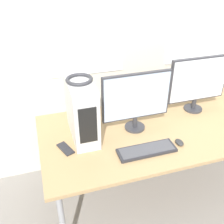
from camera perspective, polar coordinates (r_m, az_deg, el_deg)
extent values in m
cube|color=beige|center=(2.40, 7.26, 17.75)|extent=(8.00, 0.06, 2.70)
cube|color=white|center=(2.17, -6.43, 21.15)|extent=(0.67, 0.01, 1.06)
cube|color=white|center=(2.61, 19.86, 21.45)|extent=(0.67, 0.01, 1.06)
cube|color=tan|center=(2.19, 12.23, -3.19)|extent=(2.06, 0.92, 0.03)
cylinder|color=#99999E|center=(1.96, -10.66, -22.88)|extent=(0.04, 0.04, 0.68)
cylinder|color=#99999E|center=(2.49, -13.14, -8.76)|extent=(0.04, 0.04, 0.68)
cube|color=silver|center=(1.92, -6.67, 0.58)|extent=(0.17, 0.44, 0.45)
cube|color=black|center=(1.74, -5.23, -3.02)|extent=(0.12, 0.00, 0.27)
torus|color=#333338|center=(1.81, -7.14, 7.08)|extent=(0.19, 0.19, 0.03)
cylinder|color=#333338|center=(2.11, 4.96, -3.27)|extent=(0.16, 0.16, 0.02)
cylinder|color=#333338|center=(2.08, 5.03, -1.98)|extent=(0.04, 0.04, 0.10)
cube|color=#333338|center=(1.96, 5.33, 3.43)|extent=(0.53, 0.03, 0.37)
cube|color=silver|center=(1.95, 5.51, 3.22)|extent=(0.51, 0.00, 0.35)
cylinder|color=#333338|center=(2.45, 17.19, 0.73)|extent=(0.16, 0.16, 0.02)
cylinder|color=#333338|center=(2.42, 17.40, 1.88)|extent=(0.04, 0.04, 0.10)
cube|color=#333338|center=(2.32, 18.31, 6.80)|extent=(0.53, 0.03, 0.39)
cube|color=white|center=(2.31, 18.52, 6.63)|extent=(0.51, 0.00, 0.36)
cube|color=#28282D|center=(1.89, 7.56, -8.26)|extent=(0.42, 0.14, 0.02)
cube|color=#47474C|center=(1.88, 7.58, -8.00)|extent=(0.39, 0.12, 0.00)
ellipsoid|color=#2D2D2D|center=(2.00, 14.47, -6.41)|extent=(0.05, 0.08, 0.03)
cube|color=#232328|center=(1.92, -10.09, -7.86)|extent=(0.12, 0.17, 0.01)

